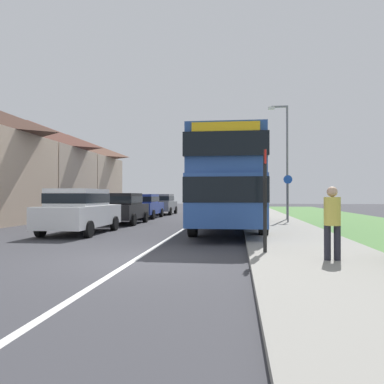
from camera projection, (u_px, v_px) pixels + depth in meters
The scene contains 12 objects.
ground_plane at pixel (133, 261), 8.51m from camera, with size 120.00×120.00×0.00m, color #38383D.
lane_marking_centre at pixel (183, 229), 16.45m from camera, with size 0.14×60.00×0.01m, color silver.
pavement_near_side at pixel (288, 234), 13.96m from camera, with size 3.20×68.00×0.12m, color gray.
double_decker_bus at pixel (229, 180), 16.43m from camera, with size 2.80×11.03×3.70m.
parked_car_white at pixel (80, 209), 14.60m from camera, with size 1.99×4.49×1.73m.
parked_car_black at pixel (123, 207), 19.59m from camera, with size 1.94×3.92×1.60m.
parked_car_blue at pixel (143, 205), 24.60m from camera, with size 2.00×4.25×1.56m.
parked_car_grey at pixel (162, 203), 29.47m from camera, with size 1.90×4.05×1.59m.
pedestrian_at_stop at pixel (332, 219), 7.93m from camera, with size 0.34×0.34×1.67m.
bus_stop_sign at pixel (265, 193), 9.05m from camera, with size 0.09×0.52×2.60m.
cycle_route_sign at pixel (288, 197), 19.27m from camera, with size 0.44×0.08×2.52m.
street_lamp_mid at pixel (285, 154), 21.84m from camera, with size 1.14×0.20×6.69m.
Camera 1 is at (2.34, -8.30, 1.48)m, focal length 35.31 mm.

